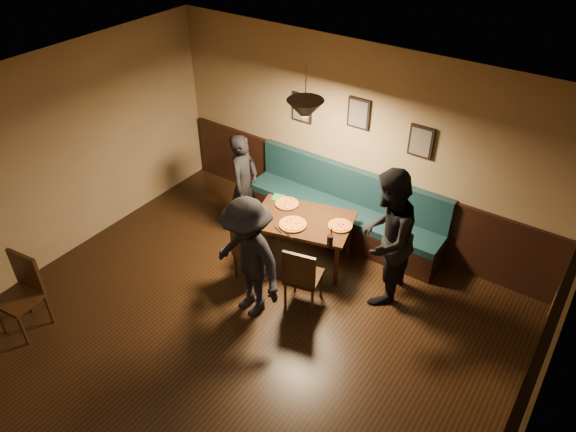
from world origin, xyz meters
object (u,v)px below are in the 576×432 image
(chair_near_left, at_px, (252,253))
(diner_front, at_px, (248,259))
(chair_near_right, at_px, (304,275))
(booth_bench, at_px, (342,207))
(soda_glass, at_px, (330,241))
(dining_table, at_px, (303,240))
(tabasco_bottle, at_px, (331,231))
(diner_left, at_px, (244,183))
(diner_right, at_px, (386,238))
(cafe_chair_far, at_px, (18,297))

(chair_near_left, bearing_deg, diner_front, -38.65)
(chair_near_right, bearing_deg, booth_bench, 88.56)
(chair_near_left, xyz_separation_m, soda_glass, (0.92, 0.40, 0.35))
(dining_table, xyz_separation_m, chair_near_left, (-0.33, -0.70, 0.08))
(dining_table, bearing_deg, chair_near_left, -130.13)
(dining_table, distance_m, soda_glass, 0.79)
(booth_bench, relative_size, chair_near_right, 3.23)
(booth_bench, relative_size, tabasco_bottle, 27.87)
(dining_table, bearing_deg, chair_near_right, -70.72)
(booth_bench, xyz_separation_m, chair_near_left, (-0.49, -1.50, -0.07))
(chair_near_left, bearing_deg, diner_left, 148.74)
(booth_bench, distance_m, diner_right, 1.37)
(chair_near_right, distance_m, diner_right, 1.09)
(chair_near_left, relative_size, cafe_chair_far, 0.86)
(chair_near_right, distance_m, tabasco_bottle, 0.69)
(dining_table, relative_size, chair_near_left, 1.52)
(soda_glass, bearing_deg, diner_right, 25.80)
(diner_left, distance_m, diner_front, 1.74)
(dining_table, bearing_deg, diner_front, -105.11)
(diner_right, xyz_separation_m, diner_front, (-1.19, -1.16, -0.10))
(chair_near_right, relative_size, diner_front, 0.57)
(chair_near_right, bearing_deg, diner_left, 138.09)
(chair_near_left, xyz_separation_m, diner_front, (0.33, -0.46, 0.38))
(chair_near_right, xyz_separation_m, soda_glass, (0.11, 0.40, 0.32))
(booth_bench, xyz_separation_m, diner_front, (-0.16, -1.96, 0.31))
(diner_right, bearing_deg, tabasco_bottle, -91.55)
(diner_right, relative_size, tabasco_bottle, 16.95)
(chair_near_left, bearing_deg, soda_glass, 39.84)
(chair_near_left, height_order, soda_glass, soda_glass)
(chair_near_right, relative_size, diner_left, 0.61)
(chair_near_right, bearing_deg, cafe_chair_far, -151.48)
(soda_glass, bearing_deg, cafe_chair_far, -134.55)
(chair_near_right, bearing_deg, tabasco_bottle, 76.31)
(booth_bench, distance_m, diner_front, 1.99)
(cafe_chair_far, bearing_deg, chair_near_right, -145.22)
(diner_right, relative_size, cafe_chair_far, 1.82)
(dining_table, bearing_deg, cafe_chair_far, -139.30)
(chair_near_right, distance_m, cafe_chair_far, 3.33)
(diner_right, xyz_separation_m, soda_glass, (-0.60, -0.29, -0.13))
(chair_near_left, height_order, diner_front, diner_front)
(booth_bench, height_order, chair_near_right, booth_bench)
(booth_bench, relative_size, diner_left, 1.97)
(soda_glass, height_order, cafe_chair_far, cafe_chair_far)
(tabasco_bottle, bearing_deg, booth_bench, 110.28)
(chair_near_left, height_order, chair_near_right, chair_near_right)
(diner_front, distance_m, tabasco_bottle, 1.20)
(diner_right, height_order, soda_glass, diner_right)
(dining_table, bearing_deg, tabasco_bottle, -23.73)
(chair_near_right, distance_m, soda_glass, 0.52)
(dining_table, height_order, diner_right, diner_right)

